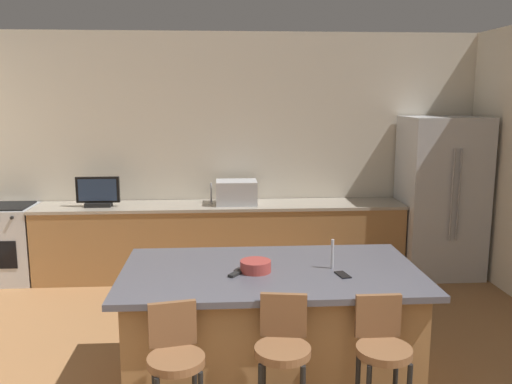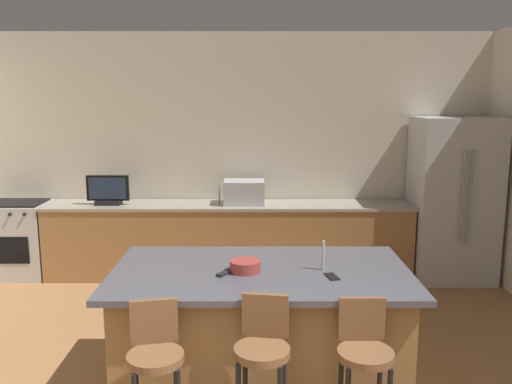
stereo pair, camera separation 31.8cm
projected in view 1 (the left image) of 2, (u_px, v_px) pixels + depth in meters
wall_back at (227, 153)px, 6.70m from camera, size 6.68×0.12×2.92m
counter_back at (221, 240)px, 6.50m from camera, size 4.37×0.62×0.89m
kitchen_island at (270, 327)px, 4.03m from camera, size 2.18×1.23×0.91m
refrigerator at (441, 197)px, 6.50m from camera, size 0.92×0.80×1.92m
range_oven at (3, 243)px, 6.34m from camera, size 0.76×0.63×0.91m
microwave at (236, 192)px, 6.41m from camera, size 0.48×0.36×0.28m
tv_monitor at (98, 193)px, 6.25m from camera, size 0.50×0.16×0.35m
sink_faucet_back at (211, 193)px, 6.49m from camera, size 0.02×0.02×0.24m
sink_faucet_island at (332, 254)px, 3.96m from camera, size 0.02×0.02×0.22m
bar_stool_left at (176, 370)px, 3.19m from camera, size 0.34×0.36×0.95m
bar_stool_center at (283, 361)px, 3.27m from camera, size 0.34×0.36×0.97m
bar_stool_right at (382, 360)px, 3.32m from camera, size 0.34×0.34×0.95m
fruit_bowl at (256, 266)px, 3.90m from camera, size 0.22×0.22×0.08m
cell_phone at (343, 275)px, 3.82m from camera, size 0.10×0.16×0.01m
tv_remote at (237, 273)px, 3.84m from camera, size 0.13×0.16×0.02m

